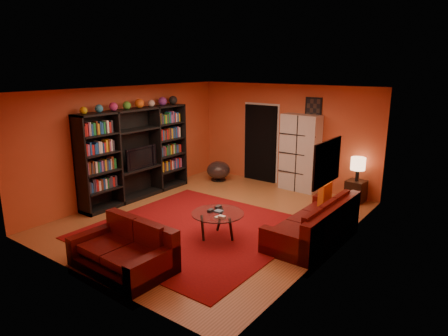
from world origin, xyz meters
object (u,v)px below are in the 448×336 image
Objects in this scene: tv at (139,157)px; sofa at (318,224)px; storage_cabinet at (300,153)px; coffee_table at (218,216)px; table_lamp at (358,164)px; entertainment_unit at (136,154)px; side_table at (356,191)px; loveseat at (127,250)px; bowl_chair at (218,170)px.

sofa is at bearing -86.40° from tv.
sofa is 3.04m from storage_cabinet.
table_lamp is at bearing 68.88° from coffee_table.
storage_cabinet is (2.81, 2.80, -0.10)m from entertainment_unit.
entertainment_unit reaches higher than storage_cabinet.
coffee_table is 1.90× the size of side_table.
coffee_table is (2.94, -0.72, -0.62)m from entertainment_unit.
entertainment_unit reaches higher than coffee_table.
tv reaches higher than side_table.
entertainment_unit reaches higher than sofa.
tv is 0.55× the size of loveseat.
entertainment_unit is 0.09m from tv.
storage_cabinet is 1.62m from side_table.
loveseat is 2.53× the size of bowl_chair.
tv is 1.64× the size of table_lamp.
side_table is (4.28, 2.75, -0.80)m from entertainment_unit.
entertainment_unit is at bearing 47.48° from loveseat.
storage_cabinet is (2.76, 2.77, -0.03)m from tv.
tv is at bearing 165.44° from coffee_table.
side_table is (-0.14, 2.45, -0.03)m from sofa.
entertainment_unit is 6.00× the size of side_table.
tv is at bearing -132.38° from storage_cabinet.
loveseat is 3.23× the size of side_table.
entertainment_unit is at bearing -132.60° from storage_cabinet.
loveseat is 1.77m from coffee_table.
table_lamp is (1.46, -0.05, -0.06)m from storage_cabinet.
entertainment_unit reaches higher than bowl_chair.
coffee_table is 0.50× the size of storage_cabinet.
table_lamp is (3.60, 0.49, 0.61)m from bowl_chair.
sofa is (4.36, 0.27, -0.69)m from tv.
sofa is 1.39× the size of loveseat.
entertainment_unit reaches higher than loveseat.
sofa is at bearing -86.83° from side_table.
bowl_chair is at bearing -163.34° from storage_cabinet.
sofa is 2.52m from table_lamp.
bowl_chair is (-3.73, 1.96, -0.00)m from sofa.
loveseat is at bearing -125.06° from sofa.
side_table reaches higher than coffee_table.
side_table is (1.46, -0.05, -0.70)m from storage_cabinet.
storage_cabinet is 1.47m from table_lamp.
tv is at bearing -105.79° from bowl_chair.
table_lamp is (-0.14, 2.45, 0.60)m from sofa.
entertainment_unit is at bearing 166.20° from coffee_table.
coffee_table is at bearing -85.46° from storage_cabinet.
entertainment_unit reaches higher than side_table.
sofa is 2.37× the size of coffee_table.
coffee_table is at bearing -104.56° from tv.
coffee_table is (-1.48, -1.02, 0.15)m from sofa.
sofa is 4.14× the size of table_lamp.
storage_cabinet reaches higher than sofa.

